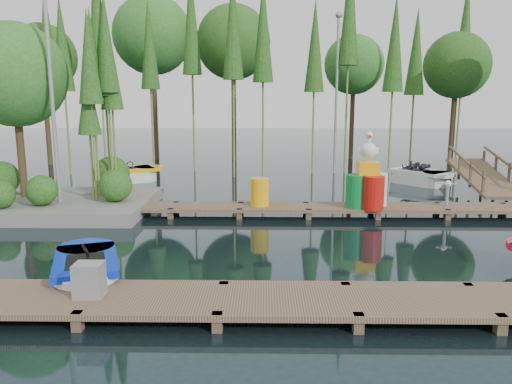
{
  "coord_description": "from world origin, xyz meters",
  "views": [
    {
      "loc": [
        0.71,
        -12.22,
        3.54
      ],
      "look_at": [
        0.5,
        0.5,
        1.1
      ],
      "focal_mm": 35.0,
      "sensor_mm": 36.0,
      "label": 1
    }
  ],
  "objects_px": {
    "island": "(38,108)",
    "yellow_barrel": "(260,192)",
    "boat_blue": "(87,271)",
    "utility_cabinet": "(89,280)",
    "boat_yellow_far": "(128,175)",
    "drum_cluster": "(369,185)"
  },
  "relations": [
    {
      "from": "island",
      "to": "yellow_barrel",
      "type": "bearing_deg",
      "value": -6.56
    },
    {
      "from": "boat_blue",
      "to": "utility_cabinet",
      "type": "bearing_deg",
      "value": -87.09
    },
    {
      "from": "boat_yellow_far",
      "to": "island",
      "type": "bearing_deg",
      "value": -111.64
    },
    {
      "from": "utility_cabinet",
      "to": "island",
      "type": "bearing_deg",
      "value": 117.97
    },
    {
      "from": "yellow_barrel",
      "to": "drum_cluster",
      "type": "bearing_deg",
      "value": -2.84
    },
    {
      "from": "island",
      "to": "yellow_barrel",
      "type": "xyz_separation_m",
      "value": [
        6.88,
        -0.79,
        -2.46
      ]
    },
    {
      "from": "boat_yellow_far",
      "to": "drum_cluster",
      "type": "xyz_separation_m",
      "value": [
        8.84,
        -6.14,
        0.66
      ]
    },
    {
      "from": "island",
      "to": "utility_cabinet",
      "type": "relative_size",
      "value": 12.03
    },
    {
      "from": "boat_blue",
      "to": "drum_cluster",
      "type": "distance_m",
      "value": 8.55
    },
    {
      "from": "island",
      "to": "drum_cluster",
      "type": "distance_m",
      "value": 10.38
    },
    {
      "from": "utility_cabinet",
      "to": "drum_cluster",
      "type": "xyz_separation_m",
      "value": [
        5.96,
        6.84,
        0.38
      ]
    },
    {
      "from": "utility_cabinet",
      "to": "yellow_barrel",
      "type": "distance_m",
      "value": 7.52
    },
    {
      "from": "island",
      "to": "boat_yellow_far",
      "type": "height_order",
      "value": "island"
    },
    {
      "from": "boat_blue",
      "to": "yellow_barrel",
      "type": "relative_size",
      "value": 3.28
    },
    {
      "from": "utility_cabinet",
      "to": "yellow_barrel",
      "type": "relative_size",
      "value": 0.67
    },
    {
      "from": "drum_cluster",
      "to": "boat_blue",
      "type": "bearing_deg",
      "value": -139.71
    },
    {
      "from": "island",
      "to": "boat_yellow_far",
      "type": "bearing_deg",
      "value": 76.35
    },
    {
      "from": "yellow_barrel",
      "to": "drum_cluster",
      "type": "xyz_separation_m",
      "value": [
        3.22,
        -0.16,
        0.24
      ]
    },
    {
      "from": "island",
      "to": "boat_yellow_far",
      "type": "distance_m",
      "value": 6.07
    },
    {
      "from": "boat_yellow_far",
      "to": "utility_cabinet",
      "type": "relative_size",
      "value": 5.45
    },
    {
      "from": "island",
      "to": "boat_yellow_far",
      "type": "xyz_separation_m",
      "value": [
        1.26,
        5.19,
        -2.89
      ]
    },
    {
      "from": "island",
      "to": "boat_blue",
      "type": "relative_size",
      "value": 2.45
    }
  ]
}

